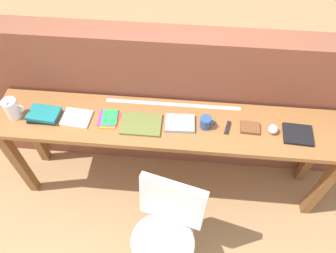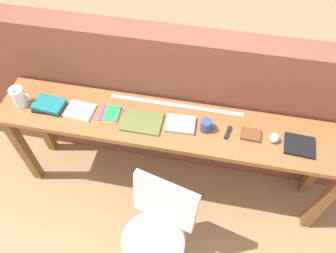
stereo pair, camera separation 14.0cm
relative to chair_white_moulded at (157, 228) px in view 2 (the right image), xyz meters
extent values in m
plane|color=tan|center=(-0.04, 0.32, -0.53)|extent=(40.00, 40.00, 0.00)
cube|color=brown|center=(-0.04, 0.96, 0.16)|extent=(6.00, 0.20, 1.38)
cube|color=#996033|center=(-0.04, 0.62, 0.33)|extent=(2.50, 0.44, 0.04)
cube|color=brown|center=(-1.23, 0.46, -0.11)|extent=(0.07, 0.07, 0.84)
cube|color=brown|center=(1.15, 0.46, -0.11)|extent=(0.07, 0.07, 0.84)
cube|color=brown|center=(-1.23, 0.78, -0.11)|extent=(0.07, 0.07, 0.84)
cube|color=brown|center=(1.15, 0.78, -0.11)|extent=(0.07, 0.07, 0.84)
ellipsoid|color=silver|center=(-0.02, -0.07, -0.08)|extent=(0.53, 0.51, 0.08)
cube|color=silver|center=(0.03, 0.12, 0.16)|extent=(0.45, 0.21, 0.40)
cylinder|color=#B2B2B7|center=(-0.14, 0.13, -0.32)|extent=(0.02, 0.02, 0.41)
cylinder|color=#B2B2B7|center=(0.18, 0.05, -0.32)|extent=(0.02, 0.02, 0.41)
cylinder|color=white|center=(-1.13, 0.59, 0.43)|extent=(0.10, 0.10, 0.15)
cone|color=white|center=(-1.13, 0.56, 0.52)|extent=(0.04, 0.03, 0.04)
torus|color=white|center=(-1.07, 0.59, 0.44)|extent=(0.07, 0.01, 0.07)
cube|color=black|center=(-0.93, 0.59, 0.36)|extent=(0.20, 0.14, 0.02)
cube|color=#19757A|center=(-0.92, 0.60, 0.39)|extent=(0.23, 0.16, 0.03)
cube|color=white|center=(-0.69, 0.60, 0.36)|extent=(0.21, 0.17, 0.02)
cube|color=#E5334C|center=(-0.45, 0.61, 0.35)|extent=(0.14, 0.16, 0.00)
cube|color=orange|center=(-0.46, 0.61, 0.36)|extent=(0.12, 0.17, 0.00)
cube|color=purple|center=(-0.47, 0.62, 0.36)|extent=(0.12, 0.15, 0.00)
cube|color=green|center=(-0.46, 0.63, 0.36)|extent=(0.12, 0.15, 0.00)
cube|color=olive|center=(-0.23, 0.59, 0.36)|extent=(0.28, 0.20, 0.02)
cube|color=#9E9EA3|center=(0.04, 0.61, 0.37)|extent=(0.21, 0.16, 0.03)
cylinder|color=#2D4C8C|center=(0.22, 0.61, 0.40)|extent=(0.08, 0.08, 0.09)
torus|color=#2D4C8C|center=(0.26, 0.61, 0.40)|extent=(0.06, 0.01, 0.06)
cube|color=black|center=(0.37, 0.61, 0.36)|extent=(0.05, 0.11, 0.02)
cube|color=brown|center=(0.52, 0.62, 0.37)|extent=(0.13, 0.11, 0.02)
sphere|color=silver|center=(0.68, 0.60, 0.39)|extent=(0.07, 0.07, 0.07)
cube|color=black|center=(0.84, 0.59, 0.36)|extent=(0.20, 0.18, 0.02)
cube|color=silver|center=(-0.02, 0.79, 0.35)|extent=(0.99, 0.03, 0.00)
camera|label=1|loc=(0.08, -0.79, 2.16)|focal=35.00mm
camera|label=2|loc=(0.22, -0.77, 2.16)|focal=35.00mm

